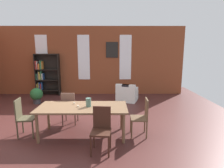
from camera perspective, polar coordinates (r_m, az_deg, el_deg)
The scene contains 18 objects.
ground_plane at distance 5.59m, azimuth -13.85°, elevation -12.16°, with size 10.91×10.91×0.00m, color #482421.
back_wall_brick at distance 8.99m, azimuth -8.57°, elevation 7.02°, with size 9.39×0.12×3.19m, color brown.
window_pane_0 at distance 9.39m, azimuth -20.67°, elevation 7.59°, with size 0.55×0.02×2.07m, color white.
window_pane_1 at distance 8.91m, azimuth -8.66°, elevation 8.02°, with size 0.55×0.02×2.07m, color white.
window_pane_2 at distance 8.84m, azimuth 4.12°, elevation 8.09°, with size 0.55×0.02×2.07m, color white.
dining_table at distance 4.66m, azimuth -9.01°, elevation -7.69°, with size 2.17×0.98×0.76m.
vase_on_table at distance 4.59m, azimuth -7.23°, elevation -5.59°, with size 0.13×0.13×0.21m, color #4C7266.
tealight_candle_0 at distance 4.60m, azimuth -10.38°, elevation -6.76°, with size 0.04×0.04×0.04m, color silver.
tealight_candle_1 at distance 4.66m, azimuth -7.03°, elevation -6.49°, with size 0.04×0.04×0.03m, color silver.
tealight_candle_2 at distance 4.87m, azimuth -11.49°, elevation -5.79°, with size 0.04×0.04×0.05m, color silver.
dining_chair_head_left at distance 5.13m, azimuth -25.49°, elevation -8.89°, with size 0.44×0.44×0.95m.
dining_chair_near_right at distance 4.00m, azimuth -3.30°, elevation -13.30°, with size 0.43×0.43×0.95m.
dining_chair_far_left at distance 5.47m, azimuth -12.96°, elevation -6.93°, with size 0.41×0.41×0.95m.
dining_chair_head_right at distance 4.72m, azimuth 9.10°, elevation -9.63°, with size 0.42×0.42×0.95m.
bookshelf_tall at distance 9.23m, azimuth -19.69°, elevation 2.81°, with size 1.11×0.31×1.94m.
armchair_white at distance 7.80m, azimuth 4.61°, elevation -3.21°, with size 1.01×1.01×0.75m.
potted_plant_by_shelf at distance 7.98m, azimuth -22.14°, elevation -3.10°, with size 0.49×0.49×0.63m.
framed_picture at distance 8.80m, azimuth -0.00°, elevation 10.42°, with size 0.56×0.03×0.72m, color black.
Camera 1 is at (1.28, -5.01, 2.13)m, focal length 29.82 mm.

